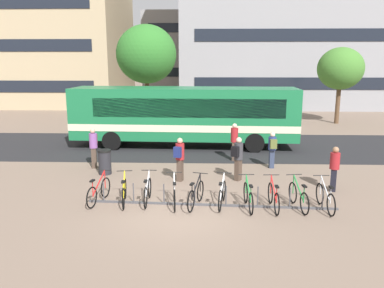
{
  "coord_description": "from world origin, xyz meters",
  "views": [
    {
      "loc": [
        0.78,
        -11.26,
        4.63
      ],
      "look_at": [
        0.24,
        4.58,
        1.2
      ],
      "focal_mm": 36.26,
      "sensor_mm": 36.0,
      "label": 1
    }
  ],
  "objects_px": {
    "trash_bin": "(105,162)",
    "parked_bicycle_red_7": "(274,197)",
    "parked_bicycle_silver_2": "(148,192)",
    "parked_bicycle_white_5": "(222,195)",
    "parked_bicycle_red_0": "(99,191)",
    "parked_bicycle_green_8": "(298,197)",
    "street_tree_0": "(341,69)",
    "parked_bicycle_yellow_1": "(124,192)",
    "commuter_olive_pack_5": "(234,139)",
    "street_tree_1": "(146,54)",
    "commuter_navy_pack_0": "(180,157)",
    "commuter_black_pack_3": "(238,156)",
    "parked_bicycle_silver_9": "(325,198)",
    "commuter_olive_pack_4": "(335,166)",
    "commuter_red_pack_1": "(94,145)",
    "parked_bicycle_green_6": "(248,197)",
    "commuter_olive_pack_2": "(272,148)",
    "parked_bicycle_white_3": "(174,194)",
    "city_bus": "(183,114)",
    "parked_bicycle_black_4": "(196,195)"
  },
  "relations": [
    {
      "from": "trash_bin",
      "to": "parked_bicycle_red_7",
      "type": "bearing_deg",
      "value": -30.09
    },
    {
      "from": "parked_bicycle_silver_2",
      "to": "parked_bicycle_white_5",
      "type": "relative_size",
      "value": 1.01
    },
    {
      "from": "parked_bicycle_red_0",
      "to": "parked_bicycle_green_8",
      "type": "relative_size",
      "value": 0.99
    },
    {
      "from": "trash_bin",
      "to": "street_tree_0",
      "type": "xyz_separation_m",
      "value": [
        14.0,
        13.76,
        3.51
      ]
    },
    {
      "from": "parked_bicycle_yellow_1",
      "to": "parked_bicycle_red_7",
      "type": "distance_m",
      "value": 4.83
    },
    {
      "from": "commuter_olive_pack_5",
      "to": "street_tree_1",
      "type": "height_order",
      "value": "street_tree_1"
    },
    {
      "from": "parked_bicycle_white_5",
      "to": "commuter_navy_pack_0",
      "type": "distance_m",
      "value": 3.07
    },
    {
      "from": "commuter_black_pack_3",
      "to": "commuter_olive_pack_5",
      "type": "relative_size",
      "value": 0.98
    },
    {
      "from": "parked_bicycle_silver_9",
      "to": "street_tree_1",
      "type": "height_order",
      "value": "street_tree_1"
    },
    {
      "from": "parked_bicycle_green_8",
      "to": "commuter_olive_pack_4",
      "type": "relative_size",
      "value": 1.05
    },
    {
      "from": "parked_bicycle_green_8",
      "to": "commuter_red_pack_1",
      "type": "xyz_separation_m",
      "value": [
        -7.84,
        4.56,
        0.64
      ]
    },
    {
      "from": "parked_bicycle_silver_2",
      "to": "trash_bin",
      "type": "relative_size",
      "value": 1.67
    },
    {
      "from": "commuter_navy_pack_0",
      "to": "street_tree_1",
      "type": "bearing_deg",
      "value": 29.96
    },
    {
      "from": "parked_bicycle_green_6",
      "to": "commuter_olive_pack_5",
      "type": "relative_size",
      "value": 0.97
    },
    {
      "from": "commuter_olive_pack_5",
      "to": "commuter_olive_pack_2",
      "type": "bearing_deg",
      "value": 53.04
    },
    {
      "from": "commuter_olive_pack_4",
      "to": "commuter_olive_pack_5",
      "type": "distance_m",
      "value": 5.38
    },
    {
      "from": "commuter_olive_pack_5",
      "to": "commuter_olive_pack_4",
      "type": "bearing_deg",
      "value": 40.2
    },
    {
      "from": "parked_bicycle_white_5",
      "to": "parked_bicycle_silver_9",
      "type": "distance_m",
      "value": 3.25
    },
    {
      "from": "parked_bicycle_red_0",
      "to": "parked_bicycle_green_8",
      "type": "bearing_deg",
      "value": -81.94
    },
    {
      "from": "parked_bicycle_yellow_1",
      "to": "street_tree_1",
      "type": "distance_m",
      "value": 17.59
    },
    {
      "from": "parked_bicycle_white_3",
      "to": "parked_bicycle_silver_9",
      "type": "height_order",
      "value": "same"
    },
    {
      "from": "parked_bicycle_yellow_1",
      "to": "commuter_black_pack_3",
      "type": "distance_m",
      "value": 4.78
    },
    {
      "from": "parked_bicycle_yellow_1",
      "to": "commuter_olive_pack_2",
      "type": "bearing_deg",
      "value": -59.13
    },
    {
      "from": "parked_bicycle_yellow_1",
      "to": "parked_bicycle_silver_9",
      "type": "distance_m",
      "value": 6.45
    },
    {
      "from": "parked_bicycle_red_0",
      "to": "parked_bicycle_red_7",
      "type": "height_order",
      "value": "same"
    },
    {
      "from": "parked_bicycle_silver_2",
      "to": "commuter_red_pack_1",
      "type": "height_order",
      "value": "commuter_red_pack_1"
    },
    {
      "from": "parked_bicycle_white_5",
      "to": "street_tree_0",
      "type": "distance_m",
      "value": 19.9
    },
    {
      "from": "parked_bicycle_white_5",
      "to": "commuter_navy_pack_0",
      "type": "bearing_deg",
      "value": 40.21
    },
    {
      "from": "street_tree_1",
      "to": "trash_bin",
      "type": "bearing_deg",
      "value": -89.22
    },
    {
      "from": "parked_bicycle_green_6",
      "to": "commuter_navy_pack_0",
      "type": "height_order",
      "value": "commuter_navy_pack_0"
    },
    {
      "from": "parked_bicycle_red_7",
      "to": "parked_bicycle_silver_2",
      "type": "bearing_deg",
      "value": 82.62
    },
    {
      "from": "parked_bicycle_red_7",
      "to": "commuter_olive_pack_2",
      "type": "xyz_separation_m",
      "value": [
        0.75,
        4.84,
        0.53
      ]
    },
    {
      "from": "trash_bin",
      "to": "parked_bicycle_green_8",
      "type": "bearing_deg",
      "value": -26.81
    },
    {
      "from": "commuter_black_pack_3",
      "to": "street_tree_1",
      "type": "bearing_deg",
      "value": 56.92
    },
    {
      "from": "trash_bin",
      "to": "street_tree_0",
      "type": "relative_size",
      "value": 0.18
    },
    {
      "from": "commuter_red_pack_1",
      "to": "commuter_olive_pack_2",
      "type": "distance_m",
      "value": 7.79
    },
    {
      "from": "commuter_navy_pack_0",
      "to": "commuter_olive_pack_5",
      "type": "distance_m",
      "value": 4.07
    },
    {
      "from": "city_bus",
      "to": "parked_bicycle_white_3",
      "type": "relative_size",
      "value": 7.04
    },
    {
      "from": "commuter_olive_pack_4",
      "to": "commuter_olive_pack_5",
      "type": "height_order",
      "value": "commuter_olive_pack_5"
    },
    {
      "from": "commuter_red_pack_1",
      "to": "street_tree_1",
      "type": "bearing_deg",
      "value": 168.8
    },
    {
      "from": "parked_bicycle_red_0",
      "to": "parked_bicycle_white_3",
      "type": "distance_m",
      "value": 2.53
    },
    {
      "from": "parked_bicycle_black_4",
      "to": "parked_bicycle_white_5",
      "type": "xyz_separation_m",
      "value": [
        0.85,
        0.07,
        0.0
      ]
    },
    {
      "from": "parked_bicycle_red_0",
      "to": "commuter_olive_pack_5",
      "type": "height_order",
      "value": "commuter_olive_pack_5"
    },
    {
      "from": "parked_bicycle_green_8",
      "to": "commuter_red_pack_1",
      "type": "height_order",
      "value": "commuter_red_pack_1"
    },
    {
      "from": "commuter_olive_pack_2",
      "to": "commuter_olive_pack_5",
      "type": "distance_m",
      "value": 2.02
    },
    {
      "from": "parked_bicycle_red_0",
      "to": "commuter_navy_pack_0",
      "type": "relative_size",
      "value": 0.99
    },
    {
      "from": "parked_bicycle_red_0",
      "to": "parked_bicycle_green_6",
      "type": "xyz_separation_m",
      "value": [
        4.89,
        -0.36,
        0.0
      ]
    },
    {
      "from": "commuter_olive_pack_5",
      "to": "street_tree_0",
      "type": "distance_m",
      "value": 14.45
    },
    {
      "from": "commuter_olive_pack_4",
      "to": "trash_bin",
      "type": "relative_size",
      "value": 1.59
    },
    {
      "from": "parked_bicycle_silver_9",
      "to": "commuter_olive_pack_5",
      "type": "xyz_separation_m",
      "value": [
        -2.43,
        6.14,
        0.64
      ]
    }
  ]
}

